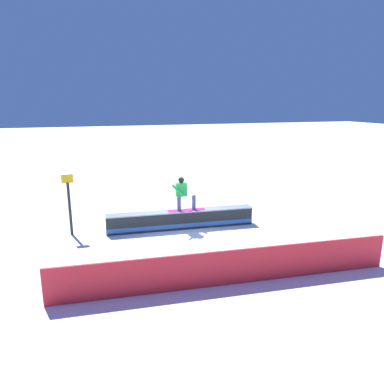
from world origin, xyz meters
name	(u,v)px	position (x,y,z in m)	size (l,w,h in m)	color
ground_plane	(181,228)	(0.00, 0.00, 0.00)	(120.00, 120.00, 0.00)	white
grind_box	(181,220)	(0.00, 0.00, 0.32)	(5.58, 0.95, 0.70)	#1C2827
snowboarder	(183,193)	(-0.07, 0.01, 1.39)	(1.44, 0.43, 1.29)	#C82180
safety_fence	(230,267)	(0.00, 4.53, 0.48)	(9.20, 0.06, 0.96)	red
trail_marker	(69,203)	(3.95, -0.56, 1.18)	(0.40, 0.10, 2.22)	#262628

